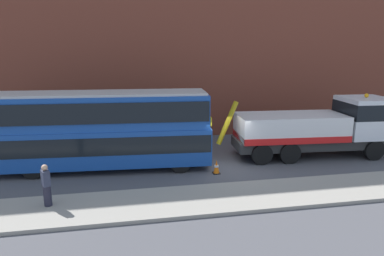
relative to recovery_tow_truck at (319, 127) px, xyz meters
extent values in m
plane|color=#4C4C51|center=(-5.85, -0.54, -1.76)|extent=(120.00, 120.00, 0.00)
cube|color=gray|center=(-5.85, -4.74, -1.68)|extent=(60.00, 2.80, 0.15)
cube|color=brown|center=(-5.85, 6.36, 6.24)|extent=(60.00, 1.20, 16.00)
cube|color=#2D2D2D|center=(-0.48, 0.03, -0.90)|extent=(9.12, 2.77, 0.55)
cube|color=silver|center=(2.71, -0.17, 0.52)|extent=(2.76, 2.76, 2.30)
cube|color=black|center=(2.71, -0.17, 0.97)|extent=(2.79, 2.79, 0.90)
cube|color=silver|center=(-1.78, 0.11, 0.07)|extent=(6.25, 2.98, 1.40)
cube|color=red|center=(-1.78, 0.11, -0.45)|extent=(6.25, 3.03, 0.36)
cylinder|color=#B79914|center=(-5.48, 0.34, 0.37)|extent=(1.25, 0.36, 2.52)
sphere|color=orange|center=(2.71, -0.17, 1.79)|extent=(0.24, 0.24, 0.24)
cylinder|color=black|center=(2.88, 0.93, -1.18)|extent=(1.18, 0.41, 1.16)
cylinder|color=black|center=(2.74, -1.28, -1.18)|extent=(1.18, 0.41, 1.16)
cylinder|color=black|center=(-2.11, 1.24, -1.18)|extent=(1.18, 0.41, 1.16)
cylinder|color=black|center=(-2.25, -0.97, -1.18)|extent=(1.18, 0.41, 1.16)
cylinder|color=black|center=(-3.70, 1.34, -1.18)|extent=(1.18, 0.41, 1.16)
cylinder|color=black|center=(-3.84, -0.87, -1.18)|extent=(1.18, 0.41, 1.16)
cube|color=#19479E|center=(-12.21, 0.03, -0.47)|extent=(11.13, 3.18, 1.90)
cube|color=#19479E|center=(-12.21, 0.03, 1.33)|extent=(10.91, 3.07, 1.70)
cube|color=black|center=(-12.21, 0.03, -0.22)|extent=(11.03, 3.23, 0.90)
cube|color=black|center=(-12.21, 0.03, 1.43)|extent=(10.81, 3.21, 1.00)
cube|color=#B2B2B2|center=(-12.21, 0.03, 2.24)|extent=(10.68, 2.96, 0.12)
cube|color=yellow|center=(-6.71, -0.32, 0.78)|extent=(0.15, 1.50, 0.44)
cylinder|color=black|center=(-8.25, 0.86, -1.24)|extent=(1.06, 0.36, 1.04)
cylinder|color=black|center=(-8.39, -1.29, -1.24)|extent=(1.06, 0.36, 1.04)
cylinder|color=black|center=(-15.44, 1.31, -1.24)|extent=(1.06, 0.36, 1.04)
cylinder|color=black|center=(-15.58, -0.84, -1.24)|extent=(1.06, 0.36, 1.04)
cylinder|color=#232333|center=(-14.12, -4.33, -1.18)|extent=(0.41, 0.41, 0.85)
cube|color=#2D3347|center=(-14.12, -4.33, -0.45)|extent=(0.42, 0.48, 0.62)
sphere|color=tan|center=(-14.12, -4.33, -0.02)|extent=(0.24, 0.24, 0.24)
cone|color=orange|center=(-6.62, -1.77, -1.40)|extent=(0.32, 0.32, 0.72)
cylinder|color=white|center=(-6.62, -1.77, -1.36)|extent=(0.21, 0.21, 0.10)
cube|color=black|center=(-6.62, -1.77, -1.74)|extent=(0.36, 0.36, 0.04)
camera|label=1|loc=(-10.71, -17.24, 4.43)|focal=31.15mm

